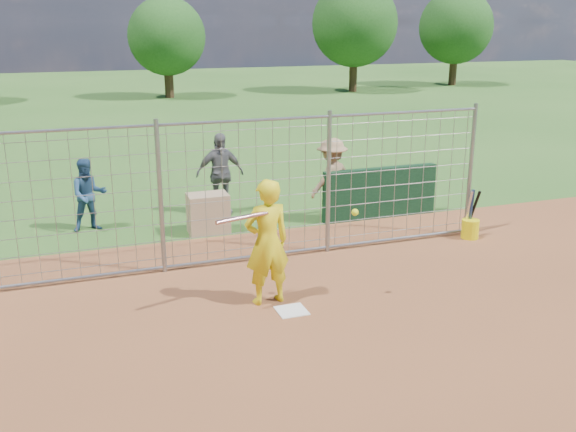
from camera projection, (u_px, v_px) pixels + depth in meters
name	position (u px, v px, depth m)	size (l,w,h in m)	color
ground	(287.00, 306.00, 9.59)	(100.00, 100.00, 0.00)	#2D591E
infield_dirt	(380.00, 417.00, 6.89)	(18.00, 18.00, 0.00)	brown
home_plate	(292.00, 311.00, 9.41)	(0.43, 0.43, 0.02)	silver
dugout_wall	(380.00, 193.00, 13.77)	(2.60, 0.20, 1.10)	#11381E
batter	(267.00, 242.00, 9.45)	(0.70, 0.46, 1.92)	yellow
bystander_a	(89.00, 195.00, 12.86)	(0.72, 0.56, 1.48)	navy
bystander_b	(220.00, 174.00, 13.97)	(1.05, 0.44, 1.80)	slate
bystander_c	(332.00, 179.00, 13.59)	(1.13, 0.65, 1.75)	#9C7855
equipment_bin	(208.00, 213.00, 12.82)	(0.80, 0.55, 0.80)	tan
equipment_in_play	(271.00, 216.00, 9.05)	(2.11, 0.40, 0.12)	silver
bucket_with_bats	(470.00, 226.00, 12.53)	(0.34, 0.37, 0.98)	yellow
backstop_fence	(248.00, 193.00, 11.03)	(9.08, 0.08, 2.60)	gray
tree_line	(168.00, 28.00, 34.86)	(44.66, 6.72, 6.48)	#3F2B19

